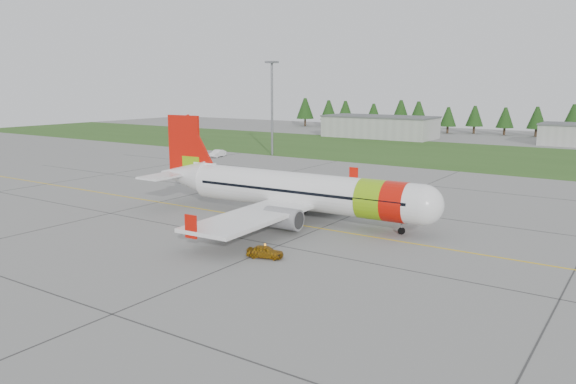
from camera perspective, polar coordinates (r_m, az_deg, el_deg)
The scene contains 9 objects.
ground at distance 60.93m, azimuth -8.72°, elevation -3.94°, with size 320.00×320.00×0.00m, color gray.
aircraft at distance 64.83m, azimuth 0.77°, elevation 0.11°, with size 38.19×35.13×11.57m.
follow_me_car at distance 50.70m, azimuth -2.35°, elevation -4.89°, with size 1.35×1.14×3.35m, color orange.
service_van at distance 122.25m, azimuth -7.21°, elevation 4.64°, with size 1.65×1.56×4.73m, color white.
grass_strip at distance 132.39m, azimuth 16.01°, elevation 3.75°, with size 320.00×50.00×0.03m, color #30561E.
taxi_guideline at distance 66.84m, azimuth -4.09°, elevation -2.50°, with size 120.00×0.25×0.02m, color gold.
hangar_west at distance 168.95m, azimuth 9.29°, elevation 6.50°, with size 32.00×14.00×6.00m, color #A8A8A3.
floodlight_mast at distance 124.38m, azimuth -1.63°, elevation 8.36°, with size 0.50×0.50×20.00m, color slate.
treeline at distance 185.90m, azimuth 21.49°, elevation 6.90°, with size 160.00×8.00×10.00m, color #1C3F14, non-canonical shape.
Camera 1 is at (40.06, -43.23, 15.43)m, focal length 35.00 mm.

